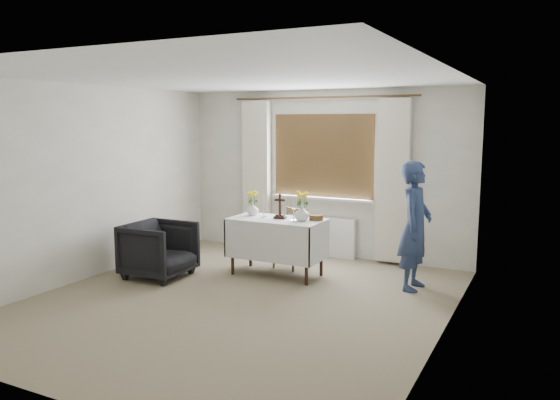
# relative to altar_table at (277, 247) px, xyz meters

# --- Properties ---
(ground) EXTENTS (5.00, 5.00, 0.00)m
(ground) POSITION_rel_altar_table_xyz_m (0.11, -1.17, -0.38)
(ground) COLOR gray
(ground) RESTS_ON ground
(altar_table) EXTENTS (1.24, 0.64, 0.76)m
(altar_table) POSITION_rel_altar_table_xyz_m (0.00, 0.00, 0.00)
(altar_table) COLOR white
(altar_table) RESTS_ON ground
(wooden_chair) EXTENTS (0.44, 0.44, 0.83)m
(wooden_chair) POSITION_rel_altar_table_xyz_m (-0.01, 0.42, 0.03)
(wooden_chair) COLOR brown
(wooden_chair) RESTS_ON ground
(armchair) EXTENTS (0.82, 0.80, 0.73)m
(armchair) POSITION_rel_altar_table_xyz_m (-1.34, -0.77, -0.02)
(armchair) COLOR black
(armchair) RESTS_ON ground
(person) EXTENTS (0.40, 0.58, 1.56)m
(person) POSITION_rel_altar_table_xyz_m (1.77, 0.23, 0.40)
(person) COLOR navy
(person) RESTS_ON ground
(radiator) EXTENTS (1.10, 0.10, 0.60)m
(radiator) POSITION_rel_altar_table_xyz_m (0.11, 1.25, -0.08)
(radiator) COLOR silver
(radiator) RESTS_ON ground
(wooden_cross) EXTENTS (0.17, 0.13, 0.33)m
(wooden_cross) POSITION_rel_altar_table_xyz_m (0.03, 0.03, 0.55)
(wooden_cross) COLOR black
(wooden_cross) RESTS_ON altar_table
(candlestick_left) EXTENTS (0.11, 0.11, 0.30)m
(candlestick_left) POSITION_rel_altar_table_xyz_m (-0.19, -0.01, 0.53)
(candlestick_left) COLOR white
(candlestick_left) RESTS_ON altar_table
(candlestick_right) EXTENTS (0.10, 0.10, 0.33)m
(candlestick_right) POSITION_rel_altar_table_xyz_m (0.26, -0.04, 0.54)
(candlestick_right) COLOR white
(candlestick_right) RESTS_ON altar_table
(flower_vase_left) EXTENTS (0.21, 0.21, 0.17)m
(flower_vase_left) POSITION_rel_altar_table_xyz_m (-0.41, 0.09, 0.47)
(flower_vase_left) COLOR silver
(flower_vase_left) RESTS_ON altar_table
(flower_vase_right) EXTENTS (0.25, 0.25, 0.20)m
(flower_vase_right) POSITION_rel_altar_table_xyz_m (0.36, 0.01, 0.48)
(flower_vase_right) COLOR silver
(flower_vase_right) RESTS_ON altar_table
(wicker_basket) EXTENTS (0.24, 0.24, 0.07)m
(wicker_basket) POSITION_rel_altar_table_xyz_m (0.50, 0.15, 0.42)
(wicker_basket) COLOR brown
(wicker_basket) RESTS_ON altar_table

